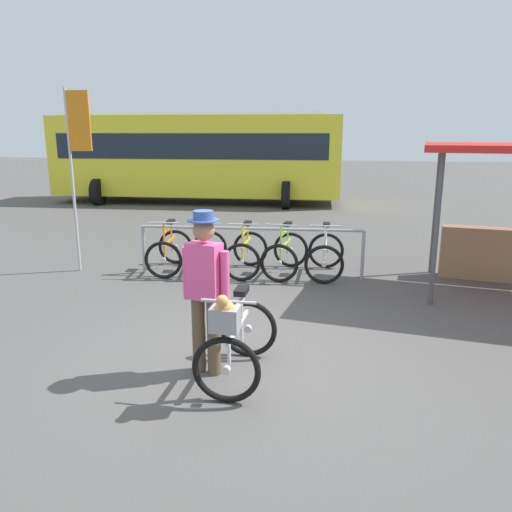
# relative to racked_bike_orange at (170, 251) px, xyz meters

# --- Properties ---
(ground_plane) EXTENTS (80.00, 80.00, 0.00)m
(ground_plane) POSITION_rel_racked_bike_orange_xyz_m (2.03, -3.36, -0.37)
(ground_plane) COLOR #514F4C
(bike_rack_rail) EXTENTS (3.90, 0.33, 0.88)m
(bike_rack_rail) POSITION_rel_racked_bike_orange_xyz_m (1.51, -0.07, 0.32)
(bike_rack_rail) COLOR #99999E
(bike_rack_rail) RESTS_ON ground
(racked_bike_orange) EXTENTS (0.79, 1.16, 0.97)m
(racked_bike_orange) POSITION_rel_racked_bike_orange_xyz_m (0.00, 0.00, 0.00)
(racked_bike_orange) COLOR black
(racked_bike_orange) RESTS_ON ground
(racked_bike_teal) EXTENTS (0.86, 1.21, 0.97)m
(racked_bike_teal) POSITION_rel_racked_bike_orange_xyz_m (0.70, 0.05, -0.00)
(racked_bike_teal) COLOR black
(racked_bike_teal) RESTS_ON ground
(racked_bike_yellow) EXTENTS (0.70, 1.12, 0.97)m
(racked_bike_yellow) POSITION_rel_racked_bike_orange_xyz_m (1.40, 0.10, 0.00)
(racked_bike_yellow) COLOR black
(racked_bike_yellow) RESTS_ON ground
(racked_bike_lime) EXTENTS (0.74, 1.14, 0.97)m
(racked_bike_lime) POSITION_rel_racked_bike_orange_xyz_m (2.09, 0.14, 0.00)
(racked_bike_lime) COLOR black
(racked_bike_lime) RESTS_ON ground
(racked_bike_white) EXTENTS (0.67, 1.11, 0.97)m
(racked_bike_white) POSITION_rel_racked_bike_orange_xyz_m (2.79, 0.19, 0.00)
(racked_bike_white) COLOR black
(racked_bike_white) RESTS_ON ground
(featured_bicycle) EXTENTS (0.67, 1.21, 1.09)m
(featured_bicycle) POSITION_rel_racked_bike_orange_xyz_m (2.09, -3.90, 0.12)
(featured_bicycle) COLOR black
(featured_bicycle) RESTS_ON ground
(person_with_featured_bike) EXTENTS (0.52, 0.32, 1.72)m
(person_with_featured_bike) POSITION_rel_racked_bike_orange_xyz_m (1.74, -3.72, 0.58)
(person_with_featured_bike) COLOR brown
(person_with_featured_bike) RESTS_ON ground
(bus_distant) EXTENTS (10.11, 3.71, 3.08)m
(bus_distant) POSITION_rel_racked_bike_orange_xyz_m (-2.14, 9.01, 1.37)
(bus_distant) COLOR yellow
(bus_distant) RESTS_ON ground
(banner_flag) EXTENTS (0.45, 0.05, 3.20)m
(banner_flag) POSITION_rel_racked_bike_orange_xyz_m (-1.50, -0.29, 1.86)
(banner_flag) COLOR #B2B2B7
(banner_flag) RESTS_ON ground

